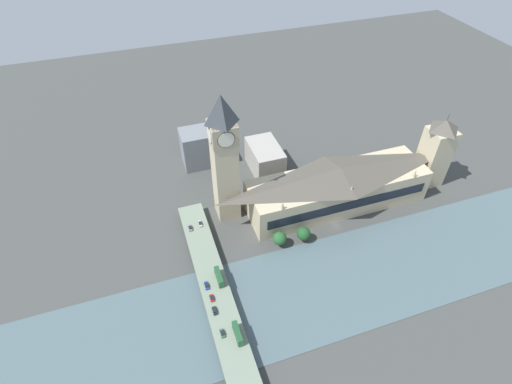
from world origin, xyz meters
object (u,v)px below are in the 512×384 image
(clock_tower, at_px, (224,156))
(car_southbound_tail, at_px, (222,333))
(car_northbound_lead, at_px, (190,228))
(car_northbound_mid, at_px, (207,285))
(road_bridge, at_px, (222,311))
(car_southbound_lead, at_px, (212,298))
(car_southbound_extra, at_px, (200,224))
(parliament_hall, at_px, (338,187))
(car_southbound_mid, at_px, (215,311))
(victoria_tower, at_px, (435,153))
(double_decker_bus_mid, at_px, (238,333))
(double_decker_bus_lead, at_px, (219,277))

(clock_tower, xyz_separation_m, car_southbound_tail, (-78.35, 24.41, -36.50))
(car_northbound_lead, distance_m, car_northbound_mid, 40.42)
(road_bridge, height_order, car_southbound_lead, car_southbound_lead)
(road_bridge, relative_size, car_southbound_extra, 32.20)
(parliament_hall, xyz_separation_m, car_southbound_mid, (-52.62, 90.01, -7.58))
(car_southbound_lead, height_order, car_southbound_extra, car_southbound_extra)
(clock_tower, xyz_separation_m, car_southbound_mid, (-66.31, 24.86, -36.50))
(car_northbound_lead, bearing_deg, car_northbound_mid, 179.59)
(victoria_tower, distance_m, car_southbound_tail, 169.56)
(parliament_hall, height_order, car_southbound_mid, parliament_hall)
(car_southbound_extra, bearing_deg, car_southbound_lead, 173.57)
(double_decker_bus_mid, bearing_deg, road_bridge, 12.46)
(car_southbound_lead, distance_m, car_southbound_extra, 49.90)
(road_bridge, relative_size, car_southbound_mid, 34.01)
(clock_tower, xyz_separation_m, victoria_tower, (-13.64, -131.38, -19.43))
(car_northbound_mid, distance_m, car_southbound_mid, 14.75)
(car_southbound_tail, bearing_deg, car_southbound_lead, 0.14)
(parliament_hall, xyz_separation_m, victoria_tower, (0.05, -66.24, 9.49))
(double_decker_bus_lead, bearing_deg, car_southbound_lead, 147.03)
(car_southbound_tail, height_order, car_southbound_extra, car_southbound_tail)
(victoria_tower, relative_size, car_northbound_mid, 10.89)
(car_southbound_lead, xyz_separation_m, car_southbound_extra, (49.59, -5.58, 0.03))
(double_decker_bus_mid, relative_size, car_northbound_mid, 2.26)
(victoria_tower, bearing_deg, car_southbound_tail, 112.56)
(victoria_tower, xyz_separation_m, car_southbound_extra, (4.01, 150.25, -17.10))
(road_bridge, relative_size, car_northbound_mid, 31.83)
(car_northbound_lead, xyz_separation_m, car_southbound_mid, (-55.16, -0.07, -0.00))
(clock_tower, relative_size, double_decker_bus_mid, 7.54)
(road_bridge, bearing_deg, car_southbound_tail, 166.19)
(double_decker_bus_lead, height_order, car_northbound_lead, double_decker_bus_lead)
(clock_tower, xyz_separation_m, double_decker_bus_mid, (-81.54, 18.25, -34.51))
(victoria_tower, relative_size, car_northbound_lead, 10.95)
(car_southbound_extra, bearing_deg, road_bridge, 177.32)
(parliament_hall, relative_size, double_decker_bus_mid, 10.37)
(parliament_hall, relative_size, car_southbound_tail, 25.58)
(car_northbound_mid, xyz_separation_m, car_southbound_lead, (-7.64, -0.76, -0.11))
(double_decker_bus_mid, xyz_separation_m, car_northbound_mid, (29.98, 6.96, -1.94))
(road_bridge, distance_m, car_northbound_mid, 15.66)
(road_bridge, distance_m, car_southbound_lead, 8.20)
(victoria_tower, distance_m, car_northbound_mid, 162.02)
(car_southbound_mid, bearing_deg, road_bridge, -96.35)
(car_southbound_extra, bearing_deg, parliament_hall, -92.77)
(parliament_hall, relative_size, car_northbound_lead, 23.56)
(clock_tower, xyz_separation_m, car_southbound_lead, (-59.21, 24.45, -36.56))
(double_decker_bus_lead, relative_size, car_southbound_lead, 2.66)
(clock_tower, height_order, car_southbound_tail, clock_tower)
(clock_tower, distance_m, road_bridge, 79.84)
(car_northbound_mid, height_order, car_southbound_mid, car_northbound_mid)
(car_southbound_tail, bearing_deg, parliament_hall, -54.17)
(double_decker_bus_lead, relative_size, car_northbound_mid, 2.28)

